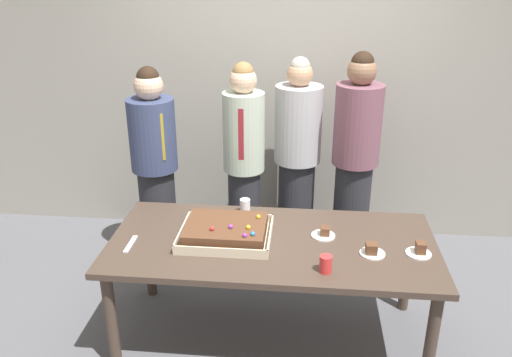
# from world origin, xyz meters

# --- Properties ---
(ground_plane) EXTENTS (12.00, 12.00, 0.00)m
(ground_plane) POSITION_xyz_m (0.00, 0.00, 0.00)
(ground_plane) COLOR #5B5B60
(interior_back_panel) EXTENTS (8.00, 0.12, 3.00)m
(interior_back_panel) POSITION_xyz_m (0.00, 1.60, 1.50)
(interior_back_panel) COLOR #9E998E
(interior_back_panel) RESTS_ON ground_plane
(party_table) EXTENTS (2.01, 0.94, 0.72)m
(party_table) POSITION_xyz_m (0.00, 0.00, 0.65)
(party_table) COLOR #47382D
(party_table) RESTS_ON ground_plane
(sheet_cake) EXTENTS (0.56, 0.46, 0.12)m
(sheet_cake) POSITION_xyz_m (-0.29, 0.01, 0.77)
(sheet_cake) COLOR beige
(sheet_cake) RESTS_ON party_table
(plated_slice_near_left) EXTENTS (0.15, 0.15, 0.08)m
(plated_slice_near_left) POSITION_xyz_m (0.87, -0.07, 0.75)
(plated_slice_near_left) COLOR white
(plated_slice_near_left) RESTS_ON party_table
(plated_slice_near_right) EXTENTS (0.15, 0.15, 0.06)m
(plated_slice_near_right) POSITION_xyz_m (0.32, 0.09, 0.74)
(plated_slice_near_right) COLOR white
(plated_slice_near_right) RESTS_ON party_table
(plated_slice_far_left) EXTENTS (0.15, 0.15, 0.07)m
(plated_slice_far_left) POSITION_xyz_m (0.59, -0.10, 0.75)
(plated_slice_far_left) COLOR white
(plated_slice_far_left) RESTS_ON party_table
(drink_cup_nearest) EXTENTS (0.07, 0.07, 0.10)m
(drink_cup_nearest) POSITION_xyz_m (-0.21, 0.37, 0.77)
(drink_cup_nearest) COLOR white
(drink_cup_nearest) RESTS_ON party_table
(drink_cup_middle) EXTENTS (0.07, 0.07, 0.10)m
(drink_cup_middle) POSITION_xyz_m (0.32, -0.31, 0.77)
(drink_cup_middle) COLOR red
(drink_cup_middle) RESTS_ON party_table
(cake_server_utensil) EXTENTS (0.03, 0.20, 0.01)m
(cake_server_utensil) POSITION_xyz_m (-0.86, -0.13, 0.73)
(cake_server_utensil) COLOR silver
(cake_server_utensil) RESTS_ON party_table
(person_serving_front) EXTENTS (0.36, 0.36, 1.72)m
(person_serving_front) POSITION_xyz_m (0.57, 1.02, 0.89)
(person_serving_front) COLOR #28282D
(person_serving_front) RESTS_ON ground_plane
(person_green_shirt_behind) EXTENTS (0.32, 0.32, 1.64)m
(person_green_shirt_behind) POSITION_xyz_m (-0.29, 0.94, 0.86)
(person_green_shirt_behind) COLOR #28282D
(person_green_shirt_behind) RESTS_ON ground_plane
(person_striped_tie_right) EXTENTS (0.37, 0.37, 1.66)m
(person_striped_tie_right) POSITION_xyz_m (0.12, 1.14, 0.85)
(person_striped_tie_right) COLOR #28282D
(person_striped_tie_right) RESTS_ON ground_plane
(person_far_right_suit) EXTENTS (0.35, 0.35, 1.62)m
(person_far_right_suit) POSITION_xyz_m (-0.97, 0.84, 0.84)
(person_far_right_suit) COLOR #28282D
(person_far_right_suit) RESTS_ON ground_plane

